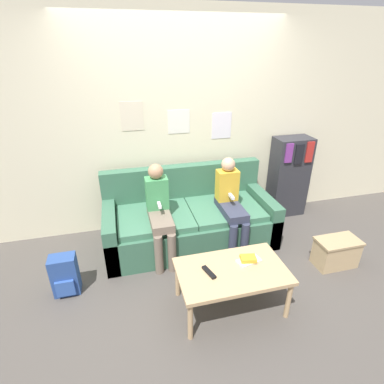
% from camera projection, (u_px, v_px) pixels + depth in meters
% --- Properties ---
extents(ground_plane, '(10.00, 10.00, 0.00)m').
position_uv_depth(ground_plane, '(202.00, 268.00, 3.25)').
color(ground_plane, '#4C4742').
extents(wall_back, '(8.00, 0.06, 2.60)m').
position_uv_depth(wall_back, '(178.00, 126.00, 3.63)').
color(wall_back, beige).
rests_on(wall_back, ground_plane).
extents(couch, '(1.98, 0.88, 0.86)m').
position_uv_depth(couch, '(189.00, 220.00, 3.62)').
color(couch, '#38664C').
rests_on(couch, ground_plane).
extents(coffee_table, '(0.96, 0.58, 0.42)m').
position_uv_depth(coffee_table, '(232.00, 274.00, 2.63)').
color(coffee_table, tan).
rests_on(coffee_table, ground_plane).
extents(person_left, '(0.24, 0.59, 1.06)m').
position_uv_depth(person_left, '(159.00, 210.00, 3.22)').
color(person_left, '#756656').
rests_on(person_left, ground_plane).
extents(person_right, '(0.24, 0.59, 1.06)m').
position_uv_depth(person_right, '(231.00, 201.00, 3.40)').
color(person_right, '#33384C').
rests_on(person_right, ground_plane).
extents(tv_remote, '(0.09, 0.17, 0.02)m').
position_uv_depth(tv_remote, '(209.00, 272.00, 2.56)').
color(tv_remote, black).
rests_on(tv_remote, coffee_table).
extents(book_stack, '(0.24, 0.16, 0.06)m').
position_uv_depth(book_stack, '(248.00, 260.00, 2.69)').
color(book_stack, silver).
rests_on(book_stack, coffee_table).
extents(bookshelf, '(0.49, 0.32, 1.10)m').
position_uv_depth(bookshelf, '(289.00, 177.00, 4.12)').
color(bookshelf, '#2D2D33').
rests_on(bookshelf, ground_plane).
extents(storage_box, '(0.46, 0.27, 0.32)m').
position_uv_depth(storage_box, '(336.00, 252.00, 3.24)').
color(storage_box, tan).
rests_on(storage_box, ground_plane).
extents(backpack, '(0.24, 0.19, 0.41)m').
position_uv_depth(backpack, '(65.00, 275.00, 2.86)').
color(backpack, '#284789').
rests_on(backpack, ground_plane).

